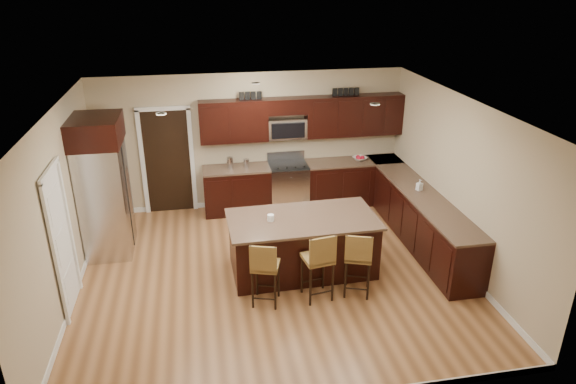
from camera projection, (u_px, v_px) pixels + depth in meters
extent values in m
plane|color=#9A663D|center=(274.00, 274.00, 8.17)|extent=(6.00, 6.00, 0.00)
plane|color=silver|center=(272.00, 107.00, 7.11)|extent=(6.00, 6.00, 0.00)
plane|color=tan|center=(252.00, 141.00, 10.13)|extent=(6.00, 0.00, 6.00)
plane|color=tan|center=(60.00, 212.00, 7.15)|extent=(0.00, 5.50, 5.50)
plane|color=tan|center=(460.00, 183.00, 8.14)|extent=(0.00, 5.50, 5.50)
cube|color=black|center=(237.00, 191.00, 10.16)|extent=(1.30, 0.60, 0.88)
cube|color=black|center=(353.00, 182.00, 10.55)|extent=(1.94, 0.60, 0.88)
cube|color=black|center=(423.00, 222.00, 8.88)|extent=(0.60, 3.35, 0.88)
cube|color=brown|center=(236.00, 169.00, 9.98)|extent=(1.30, 0.63, 0.04)
cube|color=brown|center=(354.00, 161.00, 10.37)|extent=(1.94, 0.63, 0.04)
cube|color=brown|center=(426.00, 198.00, 8.69)|extent=(0.63, 3.35, 0.04)
cube|color=black|center=(234.00, 121.00, 9.73)|extent=(1.30, 0.33, 0.80)
cube|color=black|center=(354.00, 115.00, 10.13)|extent=(1.94, 0.33, 0.80)
cube|color=black|center=(287.00, 106.00, 9.80)|extent=(0.76, 0.33, 0.30)
cube|color=silver|center=(288.00, 187.00, 10.32)|extent=(0.76, 0.64, 0.90)
cube|color=black|center=(288.00, 165.00, 10.14)|extent=(0.76, 0.60, 0.03)
cube|color=black|center=(291.00, 192.00, 10.05)|extent=(0.65, 0.01, 0.45)
cube|color=silver|center=(286.00, 155.00, 10.34)|extent=(0.76, 0.05, 0.18)
cube|color=silver|center=(287.00, 128.00, 10.00)|extent=(0.76, 0.31, 0.40)
cube|color=black|center=(168.00, 162.00, 9.97)|extent=(0.85, 0.03, 2.06)
cube|color=white|center=(61.00, 243.00, 7.01)|extent=(0.03, 0.80, 2.04)
cube|color=black|center=(302.00, 245.00, 8.13)|extent=(2.24, 1.16, 0.88)
cube|color=brown|center=(303.00, 219.00, 7.95)|extent=(2.34, 1.26, 0.04)
cube|color=black|center=(302.00, 267.00, 8.28)|extent=(2.16, 1.07, 0.09)
cube|color=olive|center=(265.00, 266.00, 7.24)|extent=(0.47, 0.47, 0.05)
cube|color=olive|center=(263.00, 260.00, 7.01)|extent=(0.37, 0.15, 0.41)
cylinder|color=black|center=(256.00, 292.00, 7.19)|extent=(0.03, 0.03, 0.59)
cylinder|color=black|center=(279.00, 290.00, 7.25)|extent=(0.03, 0.03, 0.59)
cylinder|color=black|center=(253.00, 280.00, 7.49)|extent=(0.03, 0.03, 0.59)
cylinder|color=black|center=(275.00, 278.00, 7.54)|extent=(0.03, 0.03, 0.59)
cube|color=olive|center=(318.00, 258.00, 7.35)|extent=(0.46, 0.46, 0.06)
cube|color=olive|center=(323.00, 252.00, 7.11)|extent=(0.40, 0.10, 0.43)
cylinder|color=black|center=(308.00, 286.00, 7.30)|extent=(0.03, 0.03, 0.62)
cylinder|color=black|center=(332.00, 284.00, 7.36)|extent=(0.03, 0.03, 0.62)
cylinder|color=black|center=(303.00, 273.00, 7.61)|extent=(0.03, 0.03, 0.62)
cylinder|color=black|center=(326.00, 271.00, 7.67)|extent=(0.03, 0.03, 0.62)
cube|color=olive|center=(358.00, 256.00, 7.46)|extent=(0.49, 0.49, 0.06)
cube|color=olive|center=(359.00, 250.00, 7.22)|extent=(0.38, 0.16, 0.42)
cylinder|color=black|center=(350.00, 282.00, 7.41)|extent=(0.03, 0.03, 0.60)
cylinder|color=black|center=(371.00, 280.00, 7.47)|extent=(0.03, 0.03, 0.60)
cylinder|color=black|center=(343.00, 270.00, 7.71)|extent=(0.03, 0.03, 0.60)
cylinder|color=black|center=(364.00, 268.00, 7.77)|extent=(0.03, 0.03, 0.60)
cube|color=silver|center=(106.00, 199.00, 8.51)|extent=(0.72, 0.96, 1.92)
cube|color=black|center=(128.00, 197.00, 8.57)|extent=(0.01, 0.02, 1.82)
cylinder|color=silver|center=(129.00, 194.00, 8.47)|extent=(0.02, 0.02, 0.85)
cylinder|color=silver|center=(130.00, 190.00, 8.61)|extent=(0.02, 0.02, 0.85)
cube|color=black|center=(95.00, 131.00, 8.05)|extent=(0.78, 1.02, 0.43)
cube|color=brown|center=(332.00, 216.00, 10.10)|extent=(1.11, 0.89, 0.01)
imported|color=silver|center=(360.00, 159.00, 10.37)|extent=(0.35, 0.35, 0.07)
imported|color=#B2B2B2|center=(420.00, 185.00, 8.92)|extent=(0.11, 0.11, 0.20)
cylinder|color=silver|center=(230.00, 163.00, 9.90)|extent=(0.12, 0.12, 0.23)
cylinder|color=silver|center=(246.00, 163.00, 9.97)|extent=(0.11, 0.11, 0.17)
cylinder|color=white|center=(271.00, 218.00, 7.84)|extent=(0.10, 0.10, 0.10)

